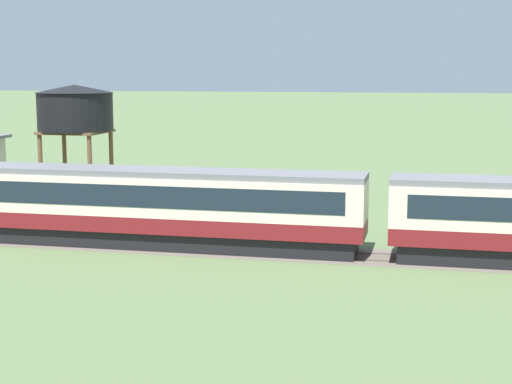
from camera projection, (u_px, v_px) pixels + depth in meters
The scene contains 3 objects.
passenger_train at pixel (162, 204), 39.31m from camera, with size 109.05×2.94×3.94m.
railway_track at pixel (239, 250), 38.78m from camera, with size 154.07×3.60×0.04m.
water_tower at pixel (75, 110), 49.85m from camera, with size 5.02×5.02×7.94m.
Camera 1 is at (-17.68, -36.15, 8.76)m, focal length 55.00 mm.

